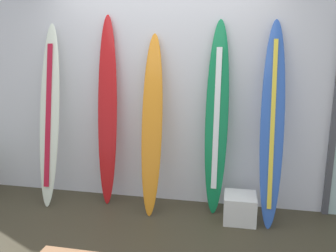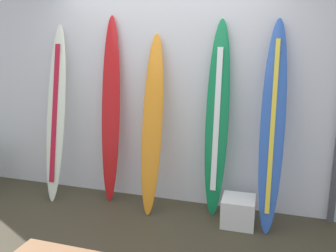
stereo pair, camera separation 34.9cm
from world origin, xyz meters
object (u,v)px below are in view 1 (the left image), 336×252
(surfboard_emerald, at_px, (217,119))
(surfboard_sunset, at_px, (152,125))
(surfboard_crimson, at_px, (107,114))
(surfboard_cobalt, at_px, (272,126))
(surfboard_ivory, at_px, (49,117))
(display_block_left, at_px, (240,208))

(surfboard_emerald, bearing_deg, surfboard_sunset, -171.15)
(surfboard_sunset, bearing_deg, surfboard_emerald, 8.85)
(surfboard_crimson, bearing_deg, surfboard_cobalt, -3.70)
(surfboard_ivory, xyz_separation_m, surfboard_sunset, (1.20, 0.02, -0.04))
(surfboard_cobalt, bearing_deg, surfboard_ivory, -179.88)
(surfboard_ivory, relative_size, surfboard_crimson, 0.96)
(surfboard_ivory, relative_size, display_block_left, 6.18)
(surfboard_sunset, relative_size, surfboard_cobalt, 0.94)
(display_block_left, bearing_deg, surfboard_emerald, 142.81)
(surfboard_crimson, xyz_separation_m, surfboard_sunset, (0.54, -0.10, -0.08))
(surfboard_crimson, relative_size, surfboard_cobalt, 1.04)
(surfboard_cobalt, relative_size, display_block_left, 6.19)
(surfboard_ivory, distance_m, surfboard_cobalt, 2.44)
(surfboard_crimson, relative_size, surfboard_emerald, 1.03)
(surfboard_ivory, xyz_separation_m, surfboard_crimson, (0.65, 0.12, 0.04))
(surfboard_sunset, bearing_deg, display_block_left, -6.25)
(surfboard_crimson, distance_m, surfboard_cobalt, 1.79)
(surfboard_emerald, bearing_deg, surfboard_ivory, -176.24)
(surfboard_cobalt, bearing_deg, display_block_left, -161.47)
(surfboard_crimson, relative_size, display_block_left, 6.43)
(surfboard_crimson, height_order, surfboard_sunset, surfboard_crimson)
(surfboard_ivory, relative_size, surfboard_cobalt, 1.00)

